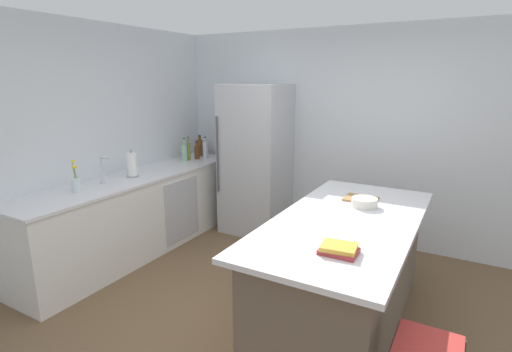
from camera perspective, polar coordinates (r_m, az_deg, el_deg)
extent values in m
plane|color=brown|center=(3.43, 2.45, -21.64)|extent=(7.20, 7.20, 0.00)
cube|color=silver|center=(4.95, 14.62, 5.50)|extent=(6.00, 0.10, 2.60)
cube|color=silver|center=(4.51, -26.34, 3.70)|extent=(0.10, 6.00, 2.60)
cube|color=silver|center=(4.81, -16.62, -5.42)|extent=(0.65, 2.97, 0.89)
cube|color=silver|center=(4.68, -17.01, -0.11)|extent=(0.68, 3.00, 0.03)
cube|color=#B2B5BA|center=(4.84, -10.76, -4.91)|extent=(0.01, 0.60, 0.75)
cube|color=brown|center=(3.34, 12.66, -13.97)|extent=(0.87, 1.97, 0.89)
cube|color=silver|center=(3.15, 13.12, -6.46)|extent=(1.03, 2.17, 0.04)
cube|color=#B7BABF|center=(5.09, -0.03, 2.38)|extent=(0.79, 0.69, 1.93)
cylinder|color=#4C4C51|center=(4.96, -5.69, 3.13)|extent=(0.02, 0.02, 0.97)
cube|color=#473828|center=(2.48, 23.84, -22.50)|extent=(0.36, 0.36, 0.04)
cube|color=#B2332D|center=(2.46, 23.93, -21.84)|extent=(0.34, 0.34, 0.03)
cylinder|color=silver|center=(4.45, -21.51, -0.87)|extent=(0.05, 0.05, 0.02)
cylinder|color=silver|center=(4.41, -21.68, 1.01)|extent=(0.02, 0.02, 0.28)
cylinder|color=silver|center=(4.34, -21.33, 2.47)|extent=(0.14, 0.02, 0.02)
cylinder|color=silver|center=(4.19, -24.83, -1.22)|extent=(0.09, 0.09, 0.14)
cylinder|color=#4C7F3D|center=(4.18, -25.04, 0.28)|extent=(0.01, 0.03, 0.25)
sphere|color=yellow|center=(4.15, -25.22, 1.95)|extent=(0.04, 0.04, 0.04)
cylinder|color=#4C7F3D|center=(4.17, -25.00, -0.10)|extent=(0.01, 0.01, 0.20)
sphere|color=yellow|center=(4.15, -25.14, 1.24)|extent=(0.04, 0.04, 0.04)
cylinder|color=#4C7F3D|center=(4.16, -24.81, -0.12)|extent=(0.01, 0.04, 0.19)
sphere|color=yellow|center=(4.14, -24.95, 1.20)|extent=(0.04, 0.04, 0.04)
cylinder|color=gray|center=(4.64, -17.57, 0.00)|extent=(0.14, 0.14, 0.01)
cylinder|color=white|center=(4.61, -17.70, 1.64)|extent=(0.11, 0.11, 0.26)
cylinder|color=gray|center=(4.58, -17.84, 3.47)|extent=(0.02, 0.02, 0.04)
cylinder|color=red|center=(5.70, -7.45, 3.94)|extent=(0.05, 0.05, 0.18)
cylinder|color=red|center=(5.68, -7.49, 5.16)|extent=(0.02, 0.02, 0.07)
cylinder|color=black|center=(5.68, -7.50, 5.55)|extent=(0.02, 0.02, 0.01)
cylinder|color=brown|center=(5.63, -8.22, 4.06)|extent=(0.09, 0.09, 0.23)
cylinder|color=brown|center=(5.61, -8.27, 5.51)|extent=(0.04, 0.04, 0.06)
cylinder|color=black|center=(5.61, -8.28, 5.87)|extent=(0.04, 0.04, 0.01)
cylinder|color=silver|center=(5.47, -7.43, 3.75)|extent=(0.07, 0.07, 0.22)
cylinder|color=silver|center=(5.45, -7.48, 5.25)|extent=(0.03, 0.03, 0.07)
cylinder|color=black|center=(5.44, -7.49, 5.65)|extent=(0.03, 0.03, 0.01)
cylinder|color=#5B3319|center=(5.44, -8.65, 3.41)|extent=(0.07, 0.07, 0.18)
cylinder|color=#5B3319|center=(5.42, -8.70, 4.67)|extent=(0.03, 0.03, 0.06)
cylinder|color=black|center=(5.42, -8.71, 5.06)|extent=(0.03, 0.03, 0.01)
cylinder|color=olive|center=(5.39, -9.86, 3.52)|extent=(0.05, 0.05, 0.22)
cylinder|color=olive|center=(5.37, -9.93, 5.13)|extent=(0.02, 0.02, 0.08)
cylinder|color=black|center=(5.36, -9.95, 5.63)|extent=(0.02, 0.02, 0.01)
cylinder|color=#8CB79E|center=(5.33, -10.43, 3.31)|extent=(0.07, 0.07, 0.21)
cylinder|color=#8CB79E|center=(5.30, -10.50, 4.88)|extent=(0.03, 0.03, 0.08)
cylinder|color=black|center=(5.30, -10.52, 5.39)|extent=(0.03, 0.03, 0.01)
cube|color=#A83338|center=(2.54, 12.03, -10.71)|extent=(0.23, 0.18, 0.03)
cube|color=gold|center=(2.53, 12.06, -10.13)|extent=(0.23, 0.20, 0.03)
cylinder|color=silver|center=(3.46, 15.58, -3.75)|extent=(0.22, 0.22, 0.08)
cube|color=#9E7042|center=(3.65, 15.10, -3.25)|extent=(0.28, 0.23, 0.02)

